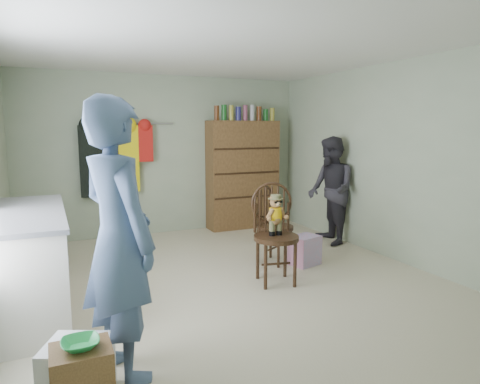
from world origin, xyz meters
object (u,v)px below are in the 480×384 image
counter (29,261)px  dresser (243,174)px  chair_far (271,221)px  chair_front (275,225)px

counter → dresser: size_ratio=0.90×
chair_far → counter: bearing=159.4°
counter → chair_far: 2.74m
counter → dresser: bearing=35.7°
chair_front → dresser: (0.79, 2.54, 0.28)m
chair_front → chair_far: 0.71m
counter → dresser: (3.20, 2.30, 0.44)m
counter → chair_front: bearing=-5.8°
chair_front → dresser: dresser is taller
counter → dresser: dresser is taller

